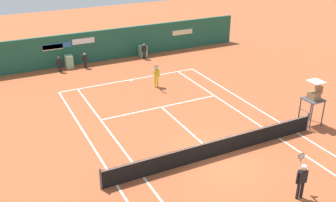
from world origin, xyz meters
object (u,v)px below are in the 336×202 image
Objects in this scene: umpire_chair at (314,97)px; tennis_ball_by_sideline at (139,82)px; player_on_baseline at (156,74)px; player_near_side at (302,178)px; tennis_ball_mid_court at (187,134)px; tennis_ball_near_service_line at (144,113)px; ball_kid_right_post at (144,50)px; ball_kid_left_post at (85,59)px; ball_kid_centre_post at (59,63)px.

umpire_chair reaches higher than tennis_ball_by_sideline.
player_near_side is (0.17, -13.86, 0.04)m from player_on_baseline.
player_on_baseline is 26.99× the size of tennis_ball_mid_court.
tennis_ball_near_service_line is at bearing 115.38° from player_near_side.
tennis_ball_by_sideline is (-0.96, 15.23, -0.96)m from player_near_side.
ball_kid_left_post is at bearing 1.79° from ball_kid_right_post.
tennis_ball_mid_court is (4.04, -13.17, -0.70)m from ball_kid_centre_post.
tennis_ball_mid_court is (2.01, -13.17, -0.70)m from ball_kid_left_post.
player_on_baseline is at bearing 31.08° from umpire_chair.
umpire_chair is 1.97× the size of ball_kid_right_post.
player_on_baseline is 7.06m from ball_kid_left_post.
ball_kid_centre_post is 2.03m from ball_kid_left_post.
ball_kid_centre_post is at bearing 134.17° from tennis_ball_by_sideline.
ball_kid_left_post is (-3.59, 20.03, -0.25)m from player_near_side.
player_near_side is 10.69m from tennis_ball_near_service_line.
player_on_baseline is at bearing 101.60° from player_near_side.
player_near_side is at bearing 97.19° from ball_kid_left_post.
tennis_ball_near_service_line is at bearing 92.47° from ball_kid_left_post.
player_near_side is at bearing 87.34° from ball_kid_right_post.
tennis_ball_near_service_line is at bearing 68.30° from ball_kid_right_post.
ball_kid_right_post is at bearing 96.42° from player_near_side.
player_on_baseline is 6.41m from ball_kid_right_post.
player_near_side is 7.11m from tennis_ball_mid_court.
tennis_ball_mid_court is at bearing -72.47° from tennis_ball_near_service_line.
ball_kid_right_post is at bearing -169.49° from ball_kid_centre_post.
ball_kid_centre_post is at bearing 35.59° from umpire_chair.
player_near_side is 15.29m from tennis_ball_by_sideline.
player_on_baseline is at bearing 54.99° from tennis_ball_near_service_line.
tennis_ball_mid_court is (-0.62, -8.37, 0.00)m from tennis_ball_by_sideline.
ball_kid_centre_post is 13.79m from tennis_ball_mid_court.
ball_kid_left_post is 13.34m from tennis_ball_mid_court.
player_near_side is 27.41× the size of tennis_ball_near_service_line.
ball_kid_right_post is (-3.77, 15.31, -0.95)m from umpire_chair.
ball_kid_right_post reaches higher than ball_kid_centre_post.
tennis_ball_mid_court is (-1.40, -7.00, -0.92)m from player_on_baseline.
tennis_ball_mid_court is (-3.14, -13.17, -0.76)m from ball_kid_right_post.
umpire_chair is at bearing 136.11° from ball_kid_centre_post.
ball_kid_centre_post reaches higher than tennis_ball_by_sideline.
ball_kid_left_post is at bearing 95.45° from tennis_ball_near_service_line.
ball_kid_left_post is at bearing 118.77° from tennis_ball_by_sideline.
umpire_chair reaches higher than tennis_ball_mid_court.
player_on_baseline is 26.99× the size of tennis_ball_by_sideline.
umpire_chair is 2.11× the size of ball_kid_left_post.
ball_kid_left_post reaches higher than tennis_ball_near_service_line.
tennis_ball_near_service_line is 3.61m from tennis_ball_mid_court.
ball_kid_left_post is at bearing -169.49° from ball_kid_centre_post.
tennis_ball_by_sideline is 1.00× the size of tennis_ball_near_service_line.
player_near_side is 1.46× the size of ball_kid_left_post.
umpire_chair is 7.16m from player_near_side.
ball_kid_centre_post is (-5.45, 6.17, -0.22)m from player_on_baseline.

